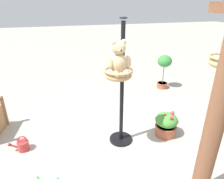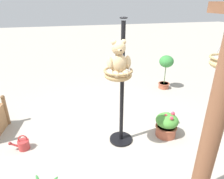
# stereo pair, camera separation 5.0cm
# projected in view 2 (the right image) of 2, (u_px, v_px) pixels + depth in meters

# --- Properties ---
(ground_plane) EXTENTS (40.00, 40.00, 0.00)m
(ground_plane) POSITION_uv_depth(u_px,v_px,m) (109.00, 141.00, 3.89)
(ground_plane) COLOR #A8A093
(display_pole_central) EXTENTS (0.44, 0.44, 2.29)m
(display_pole_central) POSITION_uv_depth(u_px,v_px,m) (122.00, 109.00, 3.64)
(display_pole_central) COLOR black
(display_pole_central) RESTS_ON ground
(hanging_basket_with_teddy) EXTENTS (0.45, 0.45, 0.54)m
(hanging_basket_with_teddy) POSITION_uv_depth(u_px,v_px,m) (118.00, 74.00, 3.06)
(hanging_basket_with_teddy) COLOR tan
(teddy_bear) EXTENTS (0.36, 0.33, 0.53)m
(teddy_bear) POSITION_uv_depth(u_px,v_px,m) (119.00, 60.00, 2.95)
(teddy_bear) COLOR tan
(hanging_basket_left_high) EXTENTS (0.45, 0.45, 0.66)m
(hanging_basket_left_high) POSITION_uv_depth(u_px,v_px,m) (224.00, 62.00, 3.01)
(hanging_basket_left_high) COLOR tan
(greenhouse_pillar_far_back) EXTENTS (0.41, 0.41, 2.50)m
(greenhouse_pillar_far_back) POSITION_uv_depth(u_px,v_px,m) (214.00, 125.00, 2.27)
(greenhouse_pillar_far_back) COLOR brown
(greenhouse_pillar_far_back) RESTS_ON ground
(potted_plant_fern_front) EXTENTS (0.45, 0.45, 0.53)m
(potted_plant_fern_front) POSITION_uv_depth(u_px,v_px,m) (167.00, 125.00, 3.96)
(potted_plant_fern_front) COLOR #AD563D
(potted_plant_fern_front) RESTS_ON ground
(potted_plant_flowering_red) EXTENTS (0.42, 0.42, 1.04)m
(potted_plant_flowering_red) POSITION_uv_depth(u_px,v_px,m) (166.00, 68.00, 5.98)
(potted_plant_flowering_red) COLOR #AD563D
(potted_plant_flowering_red) RESTS_ON ground
(watering_can) EXTENTS (0.35, 0.20, 0.30)m
(watering_can) POSITION_uv_depth(u_px,v_px,m) (23.00, 144.00, 3.65)
(watering_can) COLOR #B23333
(watering_can) RESTS_ON ground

